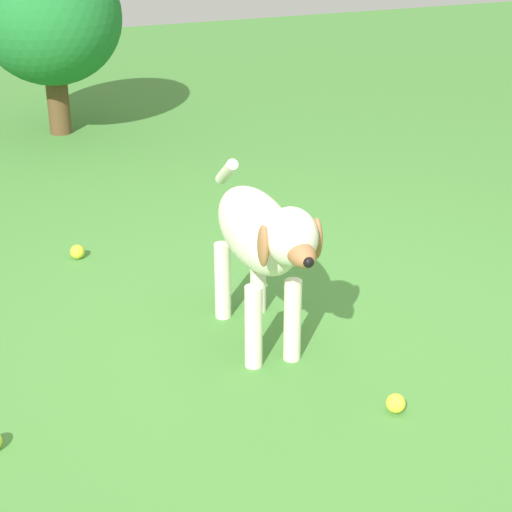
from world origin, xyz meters
The scene contains 5 objects.
ground centered at (0.00, 0.00, 0.00)m, with size 14.00×14.00×0.00m, color #478438.
dog centered at (0.15, 0.13, 0.44)m, with size 0.98×0.26×0.66m.
tennis_ball_0 centered at (1.16, 0.63, 0.03)m, with size 0.07×0.07×0.07m, color yellow.
tennis_ball_1 centered at (-0.42, -0.12, 0.03)m, with size 0.07×0.07×0.07m, color yellow.
shrub_far centered at (3.19, 0.35, 0.76)m, with size 1.01×0.91×1.19m.
Camera 1 is at (-2.39, 1.17, 1.64)m, focal length 59.20 mm.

